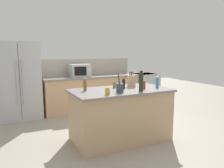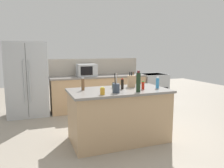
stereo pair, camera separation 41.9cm
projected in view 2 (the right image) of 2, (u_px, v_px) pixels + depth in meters
The scene contains 16 objects.
ground_plane at pixel (119, 140), 4.02m from camera, with size 14.00×14.00×0.00m, color gray.
back_counter_run at pixel (99, 92), 6.09m from camera, with size 2.65×0.66×0.94m.
wall_backsplash at pixel (95, 67), 6.28m from camera, with size 2.61×0.03×0.46m, color #B2A899.
kitchen_island at pixel (119, 115), 3.95m from camera, with size 1.76×0.96×0.94m.
refrigerator at pixel (27, 79), 5.43m from camera, with size 0.97×0.75×1.84m.
range_oven at pixel (153, 89), 6.70m from camera, with size 0.76×0.65×0.92m.
microwave at pixel (87, 70), 5.88m from camera, with size 0.52×0.39×0.33m.
knife_block at pixel (131, 81), 4.14m from camera, with size 0.14×0.12×0.29m.
utensil_crock at pixel (116, 88), 3.58m from camera, with size 0.12×0.12×0.32m.
dish_soap_bottle at pixel (157, 83), 4.01m from camera, with size 0.06×0.06×0.21m.
pepper_grinder at pixel (83, 84), 3.81m from camera, with size 0.06×0.06×0.23m.
soy_sauce_bottle at pixel (122, 84), 3.92m from camera, with size 0.05×0.05×0.19m.
honey_jar at pixel (102, 91), 3.43m from camera, with size 0.08×0.08×0.12m.
hot_sauce_bottle at pixel (143, 86), 3.89m from camera, with size 0.05×0.05×0.15m.
spice_jar_oregano at pixel (114, 85), 4.04m from camera, with size 0.06×0.06×0.10m.
wine_bottle at pixel (138, 82), 3.64m from camera, with size 0.07×0.07×0.36m.
Camera 2 is at (-1.46, -3.53, 1.63)m, focal length 35.00 mm.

